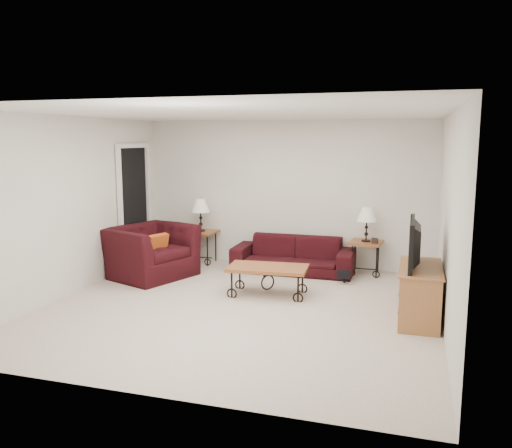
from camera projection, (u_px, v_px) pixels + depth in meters
The scene contains 20 objects.
ground at pixel (241, 307), 6.86m from camera, with size 5.00×5.00×0.00m, color beige.
wall_back at pixel (286, 194), 9.03m from camera, with size 5.00×0.02×2.50m, color silver.
wall_front at pixel (143, 254), 4.30m from camera, with size 5.00×0.02×2.50m, color silver.
wall_left at pixel (72, 206), 7.38m from camera, with size 0.02×5.00×2.50m, color silver.
wall_right at pixel (449, 222), 5.95m from camera, with size 0.02×5.00×2.50m, color silver.
ceiling at pixel (240, 113), 6.46m from camera, with size 5.00×5.00×0.00m, color white.
doorway at pixel (134, 208), 8.97m from camera, with size 0.08×0.94×2.04m, color black.
sofa at pixel (293, 255), 8.66m from camera, with size 1.99×0.78×0.58m, color black.
side_table_left at pixel (201, 247), 9.32m from camera, with size 0.52×0.52×0.57m, color #994826.
side_table_right at pixel (365, 258), 8.50m from camera, with size 0.50×0.50×0.55m, color #994826.
lamp_left at pixel (201, 215), 9.23m from camera, with size 0.32×0.32×0.57m, color black, non-canonical shape.
lamp_right at pixel (367, 224), 8.41m from camera, with size 0.31×0.31×0.55m, color black, non-canonical shape.
photo_frame_left at pixel (190, 229), 9.17m from camera, with size 0.11×0.02×0.10m, color black.
photo_frame_right at pixel (375, 241), 8.26m from camera, with size 0.11×0.01×0.09m, color black.
coffee_table at pixel (268, 281), 7.38m from camera, with size 1.10×0.60×0.41m, color #994826.
armchair at pixel (150, 252), 8.35m from camera, with size 1.25×1.09×0.81m, color black.
throw_pillow at pixel (157, 246), 8.24m from camera, with size 0.37×0.10×0.37m, color #C23B18.
tv_stand at pixel (420, 293), 6.34m from camera, with size 0.46×1.11×0.67m, color #A25E3C.
television at pixel (420, 243), 6.25m from camera, with size 0.99×0.13×0.57m, color black.
backpack at pixel (345, 270), 8.00m from camera, with size 0.31×0.23×0.40m, color black.
Camera 1 is at (2.11, -6.26, 2.18)m, focal length 36.78 mm.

